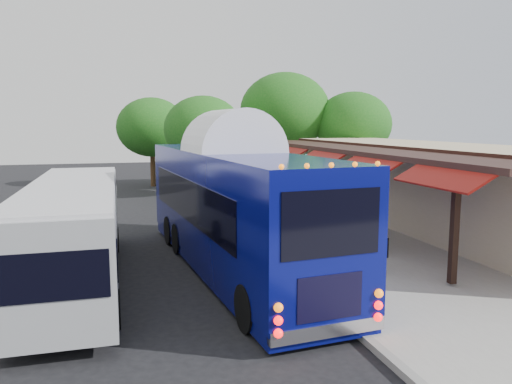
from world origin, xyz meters
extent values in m
plane|color=black|center=(0.00, 0.00, 0.00)|extent=(90.00, 90.00, 0.00)
cube|color=#9E9B93|center=(5.00, 4.00, 0.07)|extent=(10.00, 40.00, 0.15)
cube|color=gray|center=(0.05, 4.00, 0.07)|extent=(0.20, 40.00, 0.16)
cube|color=#C3B187|center=(8.50, 4.00, 1.80)|extent=(5.00, 20.00, 3.60)
cube|color=black|center=(5.98, 4.00, 3.30)|extent=(0.06, 20.00, 0.60)
cube|color=#331E19|center=(4.90, 4.00, 3.40)|extent=(2.60, 20.00, 0.18)
cube|color=black|center=(3.78, -4.00, 1.80)|extent=(0.18, 0.18, 3.16)
cube|color=maroon|center=(3.35, -4.00, 3.15)|extent=(1.00, 3.20, 0.57)
cube|color=black|center=(3.78, 0.00, 1.80)|extent=(0.18, 0.18, 3.16)
cube|color=maroon|center=(3.35, 0.00, 3.15)|extent=(1.00, 3.20, 0.57)
cube|color=black|center=(3.78, 4.00, 1.80)|extent=(0.18, 0.18, 3.16)
cube|color=maroon|center=(3.35, 4.00, 3.15)|extent=(1.00, 3.20, 0.57)
cube|color=black|center=(3.78, 8.00, 1.80)|extent=(0.18, 0.18, 3.16)
cube|color=maroon|center=(3.35, 8.00, 3.15)|extent=(1.00, 3.20, 0.57)
cube|color=black|center=(3.78, 12.00, 1.80)|extent=(0.18, 0.18, 3.16)
cube|color=maroon|center=(3.35, 12.00, 3.15)|extent=(1.00, 3.20, 0.57)
sphere|color=teal|center=(4.20, -2.00, 2.88)|extent=(0.26, 0.26, 0.26)
sphere|color=teal|center=(4.20, 3.00, 2.88)|extent=(0.26, 0.26, 0.26)
sphere|color=teal|center=(4.20, 8.00, 2.88)|extent=(0.26, 0.26, 0.26)
cube|color=#080D64|center=(-1.45, -0.40, 2.05)|extent=(3.77, 12.37, 3.20)
cube|color=#080D64|center=(-1.45, -0.40, 0.30)|extent=(3.71, 12.24, 0.36)
ellipsoid|color=white|center=(-1.45, -0.40, 3.63)|extent=(3.75, 12.13, 0.57)
cube|color=black|center=(-1.45, -6.50, 2.59)|extent=(2.11, 0.24, 1.32)
cube|color=silver|center=(-1.45, -6.42, 0.43)|extent=(2.54, 0.43, 0.28)
sphere|color=#FF0C0C|center=(-2.56, -6.52, 0.69)|extent=(0.18, 0.18, 0.18)
sphere|color=#FF0C0C|center=(-0.34, -6.52, 0.69)|extent=(0.18, 0.18, 0.18)
cylinder|color=black|center=(-2.62, -5.02, 0.53)|extent=(0.41, 1.08, 1.06)
cylinder|color=black|center=(-0.28, -5.02, 0.53)|extent=(0.41, 1.08, 1.06)
cylinder|color=black|center=(-2.62, 3.50, 0.53)|extent=(0.41, 1.08, 1.06)
cylinder|color=black|center=(-0.28, 3.50, 0.53)|extent=(0.41, 1.08, 1.06)
cube|color=#95999E|center=(-6.03, -0.50, 1.54)|extent=(2.36, 10.59, 2.44)
cube|color=black|center=(-7.19, -0.50, 1.75)|extent=(0.08, 8.99, 0.92)
cube|color=black|center=(-4.88, -0.50, 1.75)|extent=(0.08, 8.99, 0.92)
cube|color=silver|center=(-6.03, -0.50, 2.79)|extent=(2.31, 10.37, 0.09)
cylinder|color=black|center=(-7.09, -4.20, 0.44)|extent=(0.26, 0.88, 0.88)
cylinder|color=black|center=(-4.98, -4.20, 0.44)|extent=(0.26, 0.88, 0.88)
cylinder|color=black|center=(-7.09, 2.67, 0.44)|extent=(0.26, 0.88, 0.88)
cylinder|color=black|center=(-4.98, 2.67, 0.44)|extent=(0.26, 0.88, 0.88)
imported|color=black|center=(2.46, 1.21, 0.93)|extent=(0.64, 0.50, 1.56)
imported|color=black|center=(3.40, 0.32, 1.11)|extent=(1.00, 0.81, 1.91)
imported|color=black|center=(2.95, 8.13, 1.10)|extent=(1.19, 0.74, 1.89)
imported|color=black|center=(1.50, 12.27, 1.07)|extent=(1.35, 1.06, 1.83)
cube|color=black|center=(2.59, -2.37, 0.69)|extent=(0.07, 0.07, 1.07)
cube|color=black|center=(2.59, -2.37, 0.93)|extent=(0.14, 0.48, 0.59)
cube|color=white|center=(2.57, -2.37, 0.93)|extent=(0.10, 0.40, 0.49)
cylinder|color=#382314|center=(0.28, 15.52, 1.40)|extent=(0.36, 0.36, 2.81)
ellipsoid|color=#195C17|center=(0.28, 15.52, 4.15)|extent=(4.85, 4.85, 4.12)
cylinder|color=#382314|center=(6.52, 18.38, 1.82)|extent=(0.36, 0.36, 3.64)
ellipsoid|color=#195C17|center=(6.52, 18.38, 5.38)|extent=(6.29, 6.29, 5.34)
cylinder|color=#382314|center=(10.73, 16.30, 1.51)|extent=(0.36, 0.36, 3.02)
ellipsoid|color=#195C17|center=(10.73, 16.30, 4.46)|extent=(5.21, 5.21, 4.43)
cylinder|color=#382314|center=(-2.47, 21.47, 1.44)|extent=(0.36, 0.36, 2.88)
ellipsoid|color=#195C17|center=(-2.47, 21.47, 4.25)|extent=(4.97, 4.97, 4.22)
camera|label=1|loc=(-4.71, -15.12, 4.47)|focal=35.00mm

